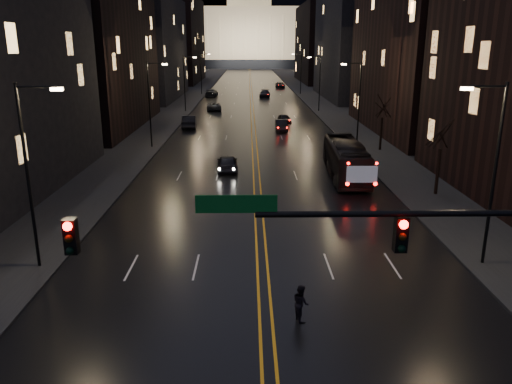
{
  "coord_description": "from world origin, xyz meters",
  "views": [
    {
      "loc": [
        -0.67,
        -12.71,
        10.58
      ],
      "look_at": [
        -0.28,
        12.63,
        3.11
      ],
      "focal_mm": 35.0,
      "sensor_mm": 36.0,
      "label": 1
    }
  ],
  "objects_px": {
    "bus": "(346,160)",
    "oncoming_car_b": "(189,122)",
    "traffic_signal": "(486,251)",
    "pedestrian_b": "(301,303)",
    "oncoming_car_a": "(227,163)",
    "receding_car_a": "(281,125)"
  },
  "relations": [
    {
      "from": "bus",
      "to": "oncoming_car_b",
      "type": "xyz_separation_m",
      "value": [
        -15.87,
        26.05,
        -0.69
      ]
    },
    {
      "from": "traffic_signal",
      "to": "oncoming_car_b",
      "type": "xyz_separation_m",
      "value": [
        -14.41,
        53.41,
        -4.27
      ]
    },
    {
      "from": "traffic_signal",
      "to": "bus",
      "type": "xyz_separation_m",
      "value": [
        1.46,
        27.36,
        -3.58
      ]
    },
    {
      "from": "traffic_signal",
      "to": "pedestrian_b",
      "type": "height_order",
      "value": "traffic_signal"
    },
    {
      "from": "traffic_signal",
      "to": "oncoming_car_a",
      "type": "height_order",
      "value": "traffic_signal"
    },
    {
      "from": "oncoming_car_b",
      "to": "pedestrian_b",
      "type": "distance_m",
      "value": 49.4
    },
    {
      "from": "bus",
      "to": "oncoming_car_b",
      "type": "bearing_deg",
      "value": 123.83
    },
    {
      "from": "traffic_signal",
      "to": "oncoming_car_a",
      "type": "relative_size",
      "value": 3.99
    },
    {
      "from": "traffic_signal",
      "to": "pedestrian_b",
      "type": "relative_size",
      "value": 11.37
    },
    {
      "from": "traffic_signal",
      "to": "oncoming_car_a",
      "type": "distance_m",
      "value": 31.13
    },
    {
      "from": "oncoming_car_b",
      "to": "bus",
      "type": "bearing_deg",
      "value": 117.54
    },
    {
      "from": "receding_car_a",
      "to": "pedestrian_b",
      "type": "relative_size",
      "value": 2.8
    },
    {
      "from": "pedestrian_b",
      "to": "oncoming_car_b",
      "type": "bearing_deg",
      "value": -5.52
    },
    {
      "from": "oncoming_car_a",
      "to": "receding_car_a",
      "type": "bearing_deg",
      "value": -108.91
    },
    {
      "from": "oncoming_car_b",
      "to": "receding_car_a",
      "type": "relative_size",
      "value": 1.19
    },
    {
      "from": "oncoming_car_a",
      "to": "oncoming_car_b",
      "type": "height_order",
      "value": "oncoming_car_b"
    },
    {
      "from": "traffic_signal",
      "to": "bus",
      "type": "bearing_deg",
      "value": 86.94
    },
    {
      "from": "bus",
      "to": "receding_car_a",
      "type": "bearing_deg",
      "value": 101.63
    },
    {
      "from": "bus",
      "to": "traffic_signal",
      "type": "bearing_deg",
      "value": -90.57
    },
    {
      "from": "pedestrian_b",
      "to": "traffic_signal",
      "type": "bearing_deg",
      "value": -155.01
    },
    {
      "from": "bus",
      "to": "receding_car_a",
      "type": "xyz_separation_m",
      "value": [
        -3.79,
        23.57,
        -0.82
      ]
    },
    {
      "from": "bus",
      "to": "oncoming_car_a",
      "type": "relative_size",
      "value": 2.52
    }
  ]
}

